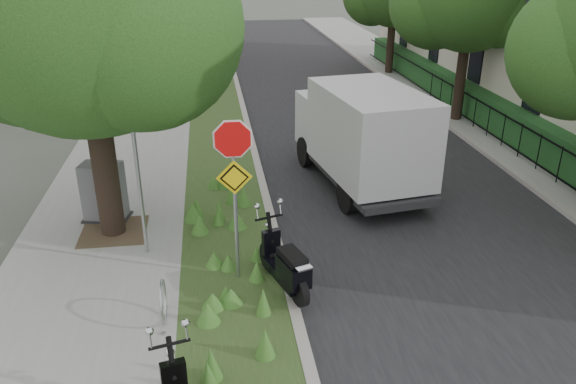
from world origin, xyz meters
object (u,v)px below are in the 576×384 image
(scooter_far, at_px, (288,271))
(box_truck, at_px, (362,132))
(utility_cabinet, at_px, (104,193))
(sign_assembly, at_px, (234,169))

(scooter_far, relative_size, box_truck, 0.34)
(utility_cabinet, bearing_deg, scooter_far, -43.64)
(sign_assembly, relative_size, scooter_far, 1.78)
(sign_assembly, height_order, scooter_far, sign_assembly)
(scooter_far, xyz_separation_m, utility_cabinet, (-3.70, 3.53, 0.21))
(scooter_far, bearing_deg, box_truck, 61.72)
(sign_assembly, xyz_separation_m, utility_cabinet, (-2.84, 2.92, -1.57))
(box_truck, bearing_deg, scooter_far, -118.28)
(box_truck, relative_size, utility_cabinet, 3.99)
(sign_assembly, distance_m, box_truck, 5.49)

